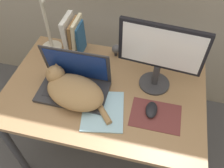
{
  "coord_description": "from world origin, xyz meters",
  "views": [
    {
      "loc": [
        0.24,
        -0.46,
        1.76
      ],
      "look_at": [
        0.05,
        0.33,
        0.83
      ],
      "focal_mm": 38.0,
      "sensor_mm": 36.0,
      "label": 1
    }
  ],
  "objects_px": {
    "external_monitor": "(160,54)",
    "webcam": "(117,49)",
    "book_row": "(74,36)",
    "desk_lamp": "(46,9)",
    "notepad": "(103,111)",
    "computer_mouse": "(151,110)",
    "cat": "(73,90)",
    "laptop": "(74,84)"
  },
  "relations": [
    {
      "from": "computer_mouse",
      "to": "cat",
      "type": "bearing_deg",
      "value": 179.8
    },
    {
      "from": "desk_lamp",
      "to": "notepad",
      "type": "height_order",
      "value": "desk_lamp"
    },
    {
      "from": "book_row",
      "to": "desk_lamp",
      "type": "relative_size",
      "value": 0.52
    },
    {
      "from": "computer_mouse",
      "to": "book_row",
      "type": "height_order",
      "value": "book_row"
    },
    {
      "from": "external_monitor",
      "to": "webcam",
      "type": "distance_m",
      "value": 0.37
    },
    {
      "from": "laptop",
      "to": "book_row",
      "type": "distance_m",
      "value": 0.35
    },
    {
      "from": "external_monitor",
      "to": "desk_lamp",
      "type": "bearing_deg",
      "value": 168.65
    },
    {
      "from": "laptop",
      "to": "notepad",
      "type": "xyz_separation_m",
      "value": [
        0.19,
        -0.11,
        -0.04
      ]
    },
    {
      "from": "cat",
      "to": "computer_mouse",
      "type": "relative_size",
      "value": 3.98
    },
    {
      "from": "external_monitor",
      "to": "webcam",
      "type": "relative_size",
      "value": 5.41
    },
    {
      "from": "external_monitor",
      "to": "computer_mouse",
      "type": "bearing_deg",
      "value": -87.64
    },
    {
      "from": "book_row",
      "to": "webcam",
      "type": "bearing_deg",
      "value": 1.92
    },
    {
      "from": "webcam",
      "to": "desk_lamp",
      "type": "bearing_deg",
      "value": -171.69
    },
    {
      "from": "laptop",
      "to": "cat",
      "type": "bearing_deg",
      "value": -76.86
    },
    {
      "from": "cat",
      "to": "laptop",
      "type": "bearing_deg",
      "value": 103.14
    },
    {
      "from": "laptop",
      "to": "webcam",
      "type": "xyz_separation_m",
      "value": [
        0.17,
        0.33,
        0.0
      ]
    },
    {
      "from": "desk_lamp",
      "to": "webcam",
      "type": "bearing_deg",
      "value": 8.31
    },
    {
      "from": "notepad",
      "to": "computer_mouse",
      "type": "bearing_deg",
      "value": 12.81
    },
    {
      "from": "webcam",
      "to": "cat",
      "type": "bearing_deg",
      "value": -111.73
    },
    {
      "from": "laptop",
      "to": "computer_mouse",
      "type": "distance_m",
      "value": 0.44
    },
    {
      "from": "computer_mouse",
      "to": "book_row",
      "type": "relative_size",
      "value": 0.44
    },
    {
      "from": "laptop",
      "to": "computer_mouse",
      "type": "xyz_separation_m",
      "value": [
        0.44,
        -0.05,
        -0.03
      ]
    },
    {
      "from": "external_monitor",
      "to": "desk_lamp",
      "type": "height_order",
      "value": "desk_lamp"
    },
    {
      "from": "notepad",
      "to": "desk_lamp",
      "type": "bearing_deg",
      "value": 137.78
    },
    {
      "from": "book_row",
      "to": "notepad",
      "type": "distance_m",
      "value": 0.54
    },
    {
      "from": "computer_mouse",
      "to": "book_row",
      "type": "bearing_deg",
      "value": 145.37
    },
    {
      "from": "external_monitor",
      "to": "notepad",
      "type": "relative_size",
      "value": 1.48
    },
    {
      "from": "laptop",
      "to": "webcam",
      "type": "relative_size",
      "value": 4.76
    },
    {
      "from": "external_monitor",
      "to": "notepad",
      "type": "xyz_separation_m",
      "value": [
        -0.24,
        -0.25,
        -0.23
      ]
    },
    {
      "from": "computer_mouse",
      "to": "desk_lamp",
      "type": "distance_m",
      "value": 0.8
    },
    {
      "from": "laptop",
      "to": "desk_lamp",
      "type": "relative_size",
      "value": 0.82
    },
    {
      "from": "book_row",
      "to": "desk_lamp",
      "type": "xyz_separation_m",
      "value": [
        -0.12,
        -0.05,
        0.2
      ]
    },
    {
      "from": "external_monitor",
      "to": "notepad",
      "type": "bearing_deg",
      "value": -133.29
    },
    {
      "from": "external_monitor",
      "to": "book_row",
      "type": "distance_m",
      "value": 0.58
    },
    {
      "from": "cat",
      "to": "webcam",
      "type": "bearing_deg",
      "value": 68.27
    },
    {
      "from": "laptop",
      "to": "webcam",
      "type": "bearing_deg",
      "value": 63.52
    },
    {
      "from": "external_monitor",
      "to": "computer_mouse",
      "type": "relative_size",
      "value": 4.12
    },
    {
      "from": "external_monitor",
      "to": "computer_mouse",
      "type": "distance_m",
      "value": 0.29
    },
    {
      "from": "external_monitor",
      "to": "webcam",
      "type": "bearing_deg",
      "value": 144.28
    },
    {
      "from": "external_monitor",
      "to": "notepad",
      "type": "distance_m",
      "value": 0.41
    },
    {
      "from": "laptop",
      "to": "desk_lamp",
      "type": "height_order",
      "value": "desk_lamp"
    },
    {
      "from": "cat",
      "to": "desk_lamp",
      "type": "height_order",
      "value": "desk_lamp"
    }
  ]
}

